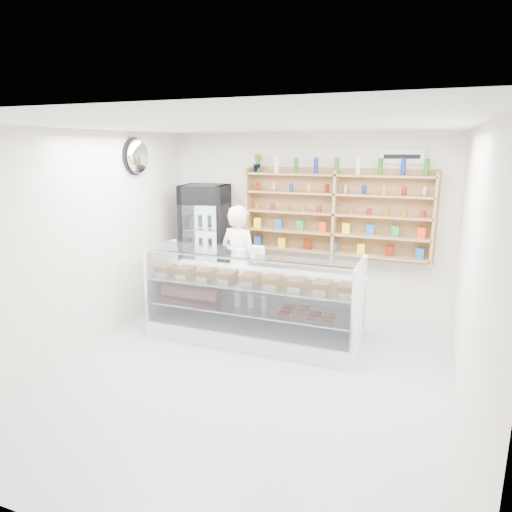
% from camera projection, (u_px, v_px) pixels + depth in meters
% --- Properties ---
extents(room, '(5.00, 5.00, 5.00)m').
position_uv_depth(room, '(245.00, 258.00, 4.98)').
color(room, '#ACABB0').
rests_on(room, ground).
extents(display_counter, '(2.86, 0.85, 1.24)m').
position_uv_depth(display_counter, '(253.00, 316.00, 6.18)').
color(display_counter, white).
rests_on(display_counter, floor).
extents(shop_worker, '(0.72, 0.57, 1.76)m').
position_uv_depth(shop_worker, '(239.00, 263.00, 6.89)').
color(shop_worker, white).
rests_on(shop_worker, floor).
extents(drinks_cooler, '(0.82, 0.81, 1.99)m').
position_uv_depth(drinks_cooler, '(206.00, 245.00, 7.57)').
color(drinks_cooler, black).
rests_on(drinks_cooler, floor).
extents(wall_shelving, '(2.84, 0.28, 1.33)m').
position_uv_depth(wall_shelving, '(335.00, 214.00, 6.88)').
color(wall_shelving, '#A37C4D').
rests_on(wall_shelving, back_wall).
extents(potted_plant, '(0.19, 0.17, 0.29)m').
position_uv_depth(potted_plant, '(258.00, 163.00, 7.15)').
color(potted_plant, '#1E6626').
rests_on(potted_plant, wall_shelving).
extents(security_mirror, '(0.15, 0.50, 0.50)m').
position_uv_depth(security_mirror, '(138.00, 156.00, 6.59)').
color(security_mirror, silver).
rests_on(security_mirror, left_wall).
extents(wall_sign, '(0.62, 0.03, 0.20)m').
position_uv_depth(wall_sign, '(402.00, 157.00, 6.49)').
color(wall_sign, white).
rests_on(wall_sign, back_wall).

